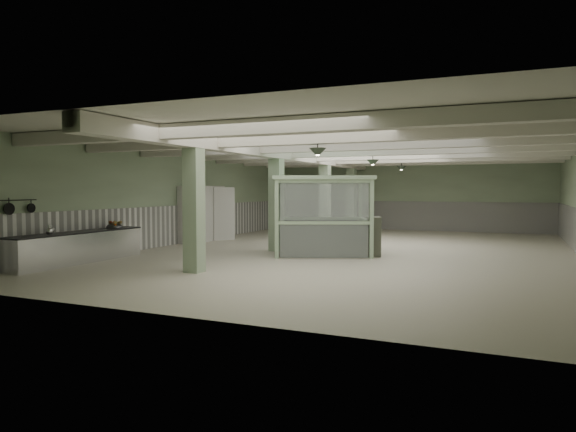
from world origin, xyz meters
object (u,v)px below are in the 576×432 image
at_px(walkin_cooler, 203,213).
at_px(guard_booth, 322,201).
at_px(prep_counter, 78,247).
at_px(filing_cabinet, 374,237).

xyz_separation_m(walkin_cooler, guard_booth, (5.82, -1.80, 0.57)).
xyz_separation_m(prep_counter, filing_cabinet, (7.49, 4.91, 0.17)).
distance_m(walkin_cooler, filing_cabinet, 7.80).
xyz_separation_m(guard_booth, filing_cabinet, (1.76, 0.02, -1.11)).
distance_m(prep_counter, guard_booth, 7.64).
relative_size(walkin_cooler, guard_booth, 0.64).
height_order(prep_counter, filing_cabinet, filing_cabinet).
distance_m(walkin_cooler, guard_booth, 6.11).
relative_size(prep_counter, guard_booth, 1.15).
height_order(prep_counter, walkin_cooler, walkin_cooler).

